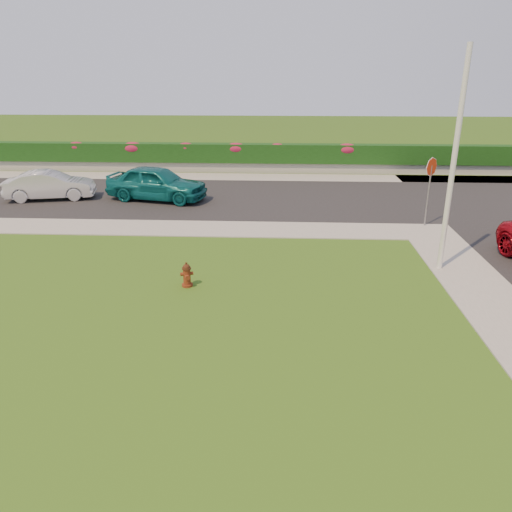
# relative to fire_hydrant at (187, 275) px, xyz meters

# --- Properties ---
(ground) EXTENTS (120.00, 120.00, 0.00)m
(ground) POSITION_rel_fire_hydrant_xyz_m (1.35, -3.53, -0.35)
(ground) COLOR black
(ground) RESTS_ON ground
(street_far) EXTENTS (26.00, 8.00, 0.04)m
(street_far) POSITION_rel_fire_hydrant_xyz_m (-3.65, 10.47, -0.33)
(street_far) COLOR black
(street_far) RESTS_ON ground
(sidewalk_far) EXTENTS (24.00, 2.00, 0.04)m
(sidewalk_far) POSITION_rel_fire_hydrant_xyz_m (-4.65, 5.47, -0.33)
(sidewalk_far) COLOR gray
(sidewalk_far) RESTS_ON ground
(curb_corner) EXTENTS (2.00, 2.00, 0.04)m
(curb_corner) POSITION_rel_fire_hydrant_xyz_m (8.35, 5.47, -0.33)
(curb_corner) COLOR gray
(curb_corner) RESTS_ON ground
(sidewalk_beyond) EXTENTS (34.00, 2.00, 0.04)m
(sidewalk_beyond) POSITION_rel_fire_hydrant_xyz_m (0.35, 15.47, -0.33)
(sidewalk_beyond) COLOR gray
(sidewalk_beyond) RESTS_ON ground
(retaining_wall) EXTENTS (34.00, 0.40, 0.60)m
(retaining_wall) POSITION_rel_fire_hydrant_xyz_m (0.35, 16.97, -0.05)
(retaining_wall) COLOR gray
(retaining_wall) RESTS_ON ground
(hedge) EXTENTS (32.00, 0.90, 1.10)m
(hedge) POSITION_rel_fire_hydrant_xyz_m (0.35, 17.07, 0.80)
(hedge) COLOR black
(hedge) RESTS_ON retaining_wall
(fire_hydrant) EXTENTS (0.38, 0.36, 0.73)m
(fire_hydrant) POSITION_rel_fire_hydrant_xyz_m (0.00, 0.00, 0.00)
(fire_hydrant) COLOR #4F170C
(fire_hydrant) RESTS_ON ground
(sedan_teal) EXTENTS (5.03, 2.93, 1.61)m
(sedan_teal) POSITION_rel_fire_hydrant_xyz_m (-3.20, 9.88, 0.50)
(sedan_teal) COLOR #0C585C
(sedan_teal) RESTS_ON street_far
(sedan_silver) EXTENTS (4.28, 2.28, 1.34)m
(sedan_silver) POSITION_rel_fire_hydrant_xyz_m (-8.30, 9.77, 0.36)
(sedan_silver) COLOR #B8BAC1
(sedan_silver) RESTS_ON street_far
(utility_pole) EXTENTS (0.16, 0.16, 6.56)m
(utility_pole) POSITION_rel_fire_hydrant_xyz_m (7.64, 1.70, 2.93)
(utility_pole) COLOR silver
(utility_pole) RESTS_ON ground
(stop_sign) EXTENTS (0.55, 0.53, 2.74)m
(stop_sign) POSITION_rel_fire_hydrant_xyz_m (8.40, 6.30, 1.70)
(stop_sign) COLOR slate
(stop_sign) RESTS_ON ground
(flower_clump_a) EXTENTS (1.14, 0.73, 0.57)m
(flower_clump_a) POSITION_rel_fire_hydrant_xyz_m (-9.76, 16.97, 1.13)
(flower_clump_a) COLOR #A71C34
(flower_clump_a) RESTS_ON hedge
(flower_clump_b) EXTENTS (1.35, 0.87, 0.67)m
(flower_clump_b) POSITION_rel_fire_hydrant_xyz_m (-6.30, 16.97, 1.09)
(flower_clump_b) COLOR #A71C34
(flower_clump_b) RESTS_ON hedge
(flower_clump_c) EXTENTS (1.12, 0.72, 0.56)m
(flower_clump_c) POSITION_rel_fire_hydrant_xyz_m (-3.07, 16.97, 1.13)
(flower_clump_c) COLOR #A71C34
(flower_clump_c) RESTS_ON hedge
(flower_clump_d) EXTENTS (1.29, 0.83, 0.64)m
(flower_clump_d) POSITION_rel_fire_hydrant_xyz_m (-0.05, 16.97, 1.10)
(flower_clump_d) COLOR #A71C34
(flower_clump_d) RESTS_ON hedge
(flower_clump_e) EXTENTS (1.03, 0.66, 0.52)m
(flower_clump_e) POSITION_rel_fire_hydrant_xyz_m (2.40, 16.97, 1.15)
(flower_clump_e) COLOR #A71C34
(flower_clump_e) RESTS_ON hedge
(flower_clump_f) EXTENTS (1.33, 0.86, 0.67)m
(flower_clump_f) POSITION_rel_fire_hydrant_xyz_m (6.52, 16.97, 1.09)
(flower_clump_f) COLOR #A71C34
(flower_clump_f) RESTS_ON hedge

